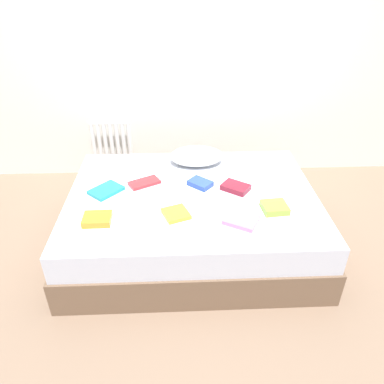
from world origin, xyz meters
The scene contains 13 objects.
ground_plane centered at (0.00, 0.00, 0.00)m, with size 8.00×8.00×0.00m, color #7F6651.
back_wall centered at (0.00, 1.35, 1.40)m, with size 6.00×0.10×2.80m, color silver.
bed centered at (0.00, 0.00, 0.25)m, with size 2.00×1.50×0.50m.
radiator centered at (-0.82, 1.20, 0.39)m, with size 0.43×0.04×0.56m.
pillow centered at (0.06, 0.52, 0.57)m, with size 0.48×0.33×0.14m, color white.
textbook_orange centered at (-0.69, -0.35, 0.52)m, with size 0.20×0.16×0.05m, color orange.
textbook_maroon centered at (0.35, 0.04, 0.52)m, with size 0.21×0.15×0.04m, color maroon.
textbook_blue centered at (0.07, 0.11, 0.52)m, with size 0.18×0.13×0.04m, color #2847B7.
textbook_red centered at (-0.39, 0.16, 0.51)m, with size 0.25×0.13×0.03m, color red.
textbook_pink centered at (0.33, -0.40, 0.52)m, with size 0.22×0.18×0.03m, color pink.
textbook_lime centered at (0.60, -0.26, 0.52)m, with size 0.18×0.17×0.05m, color #8CC638.
textbook_yellow centered at (-0.13, -0.30, 0.51)m, with size 0.17×0.18×0.03m, color yellow.
textbook_teal centered at (-0.69, 0.05, 0.51)m, with size 0.25×0.18×0.03m, color teal.
Camera 1 is at (-0.11, -2.48, 2.06)m, focal length 34.51 mm.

